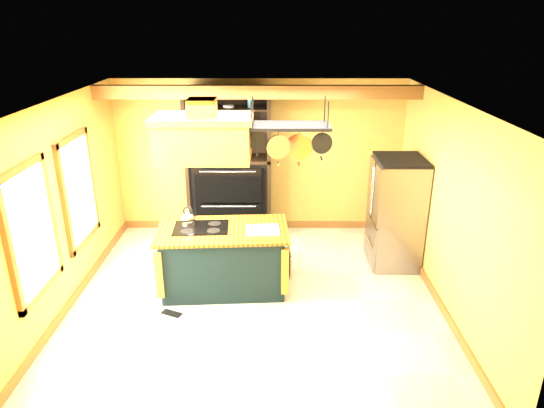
{
  "coord_description": "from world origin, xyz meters",
  "views": [
    {
      "loc": [
        0.25,
        -5.75,
        3.64
      ],
      "look_at": [
        0.23,
        0.3,
        1.31
      ],
      "focal_mm": 32.0,
      "sensor_mm": 36.0,
      "label": 1
    }
  ],
  "objects_px": {
    "kitchen_island": "(224,258)",
    "range_hood": "(203,136)",
    "pot_rack": "(289,133)",
    "refrigerator": "(395,215)",
    "hutch": "(230,183)"
  },
  "relations": [
    {
      "from": "kitchen_island",
      "to": "range_hood",
      "type": "distance_m",
      "value": 1.77
    },
    {
      "from": "kitchen_island",
      "to": "range_hood",
      "type": "height_order",
      "value": "range_hood"
    },
    {
      "from": "kitchen_island",
      "to": "pot_rack",
      "type": "relative_size",
      "value": 1.69
    },
    {
      "from": "refrigerator",
      "to": "hutch",
      "type": "relative_size",
      "value": 0.67
    },
    {
      "from": "range_hood",
      "to": "hutch",
      "type": "bearing_deg",
      "value": 85.54
    },
    {
      "from": "range_hood",
      "to": "refrigerator",
      "type": "xyz_separation_m",
      "value": [
        2.77,
        0.79,
        -1.41
      ]
    },
    {
      "from": "range_hood",
      "to": "hutch",
      "type": "xyz_separation_m",
      "value": [
        0.15,
        1.87,
        -1.27
      ]
    },
    {
      "from": "range_hood",
      "to": "refrigerator",
      "type": "distance_m",
      "value": 3.21
    },
    {
      "from": "range_hood",
      "to": "pot_rack",
      "type": "distance_m",
      "value": 1.1
    },
    {
      "from": "range_hood",
      "to": "refrigerator",
      "type": "relative_size",
      "value": 0.76
    },
    {
      "from": "pot_rack",
      "to": "hutch",
      "type": "xyz_separation_m",
      "value": [
        -0.96,
        1.87,
        -1.31
      ]
    },
    {
      "from": "pot_rack",
      "to": "refrigerator",
      "type": "distance_m",
      "value": 2.35
    },
    {
      "from": "kitchen_island",
      "to": "range_hood",
      "type": "bearing_deg",
      "value": 176.73
    },
    {
      "from": "range_hood",
      "to": "kitchen_island",
      "type": "bearing_deg",
      "value": 0.19
    },
    {
      "from": "kitchen_island",
      "to": "hutch",
      "type": "relative_size",
      "value": 0.74
    }
  ]
}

